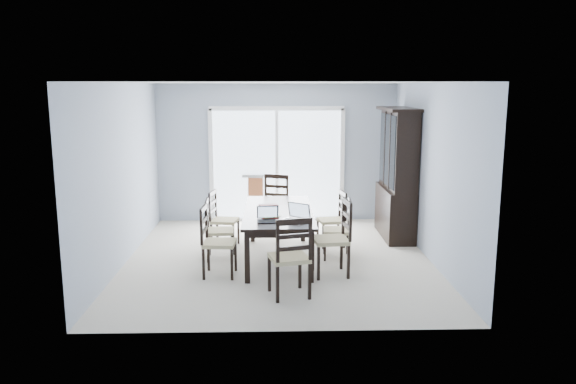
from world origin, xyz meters
name	(u,v)px	position (x,y,z in m)	size (l,w,h in m)	color
floor	(279,259)	(0.00, 0.00, 0.00)	(5.00, 5.00, 0.00)	#BFB6A4
ceiling	(278,83)	(0.00, 0.00, 2.60)	(5.00, 5.00, 0.00)	white
back_wall	(277,153)	(0.00, 2.50, 1.30)	(4.50, 0.02, 2.60)	#909BAC
wall_left	(122,174)	(-2.25, 0.00, 1.30)	(0.02, 5.00, 2.60)	#909BAC
wall_right	(432,173)	(2.25, 0.00, 1.30)	(0.02, 5.00, 2.60)	#909BAC
balcony	(277,211)	(0.00, 3.50, -0.05)	(4.50, 2.00, 0.10)	gray
railing	(276,175)	(0.00, 4.50, 0.55)	(4.50, 0.06, 1.10)	#99999E
dining_table	(278,216)	(0.00, 0.00, 0.67)	(1.00, 2.20, 0.75)	black
china_hutch	(397,175)	(2.02, 1.25, 1.07)	(0.50, 1.38, 2.20)	black
sliding_door	(277,164)	(0.00, 2.48, 1.09)	(2.52, 0.05, 2.18)	silver
chair_left_near	(212,233)	(-0.90, -0.68, 0.59)	(0.46, 0.45, 1.12)	black
chair_left_mid	(214,223)	(-0.96, 0.06, 0.55)	(0.42, 0.41, 1.05)	black
chair_left_far	(219,213)	(-0.94, 0.74, 0.55)	(0.47, 0.46, 1.05)	black
chair_right_near	(338,229)	(0.81, -0.69, 0.64)	(0.51, 0.50, 1.21)	black
chair_right_mid	(343,222)	(0.96, 0.06, 0.55)	(0.43, 0.41, 1.04)	black
chair_right_far	(336,213)	(0.94, 0.73, 0.54)	(0.46, 0.45, 1.03)	black
chair_end_near	(291,249)	(0.14, -1.56, 0.63)	(0.54, 0.55, 1.19)	black
chair_end_far	(274,198)	(-0.05, 1.52, 0.63)	(0.58, 0.59, 1.19)	black
laptop_dark	(268,218)	(-0.15, -0.69, 0.80)	(0.30, 0.21, 0.20)	black
laptop_silver	(293,217)	(0.19, -0.69, 0.81)	(0.43, 0.41, 0.24)	#B2B2B4
book_stack	(270,217)	(-0.12, -0.50, 0.77)	(0.28, 0.25, 0.04)	maroon
cell_phone	(282,223)	(0.04, -0.80, 0.76)	(0.12, 0.05, 0.01)	black
game_box	(269,207)	(-0.14, 0.11, 0.78)	(0.27, 0.14, 0.07)	#450D15
hot_tub	(231,190)	(-0.94, 3.31, 0.45)	(2.00, 1.85, 0.89)	maroon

